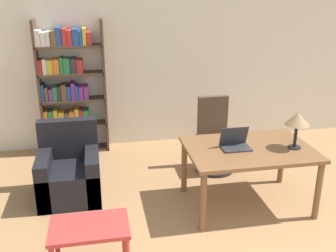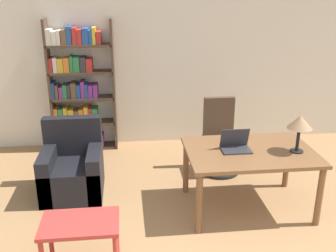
{
  "view_description": "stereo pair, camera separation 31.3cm",
  "coord_description": "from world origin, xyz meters",
  "views": [
    {
      "loc": [
        -1.07,
        -1.53,
        2.47
      ],
      "look_at": [
        -0.3,
        2.52,
        0.97
      ],
      "focal_mm": 42.0,
      "sensor_mm": 36.0,
      "label": 1
    },
    {
      "loc": [
        -0.76,
        -1.58,
        2.47
      ],
      "look_at": [
        -0.3,
        2.52,
        0.97
      ],
      "focal_mm": 42.0,
      "sensor_mm": 36.0,
      "label": 2
    }
  ],
  "objects": [
    {
      "name": "wall_back",
      "position": [
        0.0,
        4.53,
        1.35
      ],
      "size": [
        8.0,
        0.06,
        2.7
      ],
      "color": "beige",
      "rests_on": "ground_plane"
    },
    {
      "name": "desk",
      "position": [
        0.59,
        2.32,
        0.63
      ],
      "size": [
        1.42,
        0.99,
        0.72
      ],
      "color": "brown",
      "rests_on": "ground_plane"
    },
    {
      "name": "laptop",
      "position": [
        0.43,
        2.35,
        0.78
      ],
      "size": [
        0.32,
        0.23,
        0.24
      ],
      "color": "#2D2D33",
      "rests_on": "desk"
    },
    {
      "name": "table_lamp",
      "position": [
        1.09,
        2.22,
        1.06
      ],
      "size": [
        0.27,
        0.27,
        0.42
      ],
      "color": "black",
      "rests_on": "desk"
    },
    {
      "name": "office_chair",
      "position": [
        0.5,
        3.33,
        0.44
      ],
      "size": [
        0.54,
        0.54,
        1.02
      ],
      "color": "black",
      "rests_on": "ground_plane"
    },
    {
      "name": "side_table_blue",
      "position": [
        -1.2,
        1.42,
        0.43
      ],
      "size": [
        0.68,
        0.45,
        0.52
      ],
      "color": "#B2332D",
      "rests_on": "ground_plane"
    },
    {
      "name": "armchair",
      "position": [
        -1.45,
        2.91,
        0.29
      ],
      "size": [
        0.72,
        0.76,
        0.9
      ],
      "color": "black",
      "rests_on": "ground_plane"
    },
    {
      "name": "bookshelf",
      "position": [
        -1.48,
        4.34,
        0.94
      ],
      "size": [
        0.98,
        0.28,
        2.0
      ],
      "color": "#4C3828",
      "rests_on": "ground_plane"
    }
  ]
}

